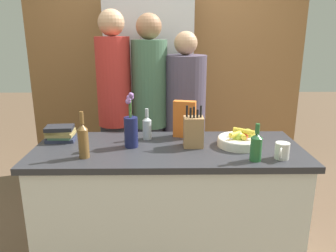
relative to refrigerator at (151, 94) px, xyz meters
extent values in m
cube|color=silver|center=(0.16, -1.25, -0.59)|extent=(1.69, 0.66, 0.86)
cube|color=#2D2D33|center=(0.16, -1.25, -0.14)|extent=(1.76, 0.69, 0.04)
cube|color=olive|center=(0.16, 0.36, 0.28)|extent=(2.96, 0.12, 2.60)
cube|color=#B7B7BC|center=(0.00, 0.00, 0.00)|extent=(0.80, 0.60, 2.04)
cylinder|color=#B7B7BC|center=(-0.06, -0.31, 0.10)|extent=(0.02, 0.02, 1.12)
cylinder|color=silver|center=(0.63, -1.23, -0.10)|extent=(0.28, 0.28, 0.05)
torus|color=silver|center=(0.63, -1.23, -0.07)|extent=(0.28, 0.28, 0.02)
sphere|color=red|center=(0.65, -1.21, -0.07)|extent=(0.08, 0.08, 0.08)
sphere|color=#99B233|center=(0.70, -1.18, -0.06)|extent=(0.07, 0.07, 0.07)
sphere|color=#99B233|center=(0.62, -1.23, -0.06)|extent=(0.08, 0.08, 0.08)
cylinder|color=yellow|center=(0.64, -1.20, -0.05)|extent=(0.05, 0.17, 0.03)
cylinder|color=yellow|center=(0.62, -1.22, -0.04)|extent=(0.14, 0.11, 0.03)
cylinder|color=yellow|center=(0.66, -1.21, -0.03)|extent=(0.14, 0.11, 0.03)
cube|color=#A87A4C|center=(0.33, -1.23, -0.02)|extent=(0.13, 0.11, 0.20)
cylinder|color=black|center=(0.28, -1.23, 0.11)|extent=(0.01, 0.01, 0.09)
cylinder|color=black|center=(0.30, -1.24, 0.10)|extent=(0.01, 0.01, 0.08)
cylinder|color=black|center=(0.33, -1.24, 0.11)|extent=(0.01, 0.01, 0.08)
cylinder|color=black|center=(0.35, -1.25, 0.10)|extent=(0.01, 0.01, 0.06)
cylinder|color=black|center=(0.37, -1.24, 0.11)|extent=(0.01, 0.01, 0.09)
cylinder|color=#191E4C|center=(-0.08, -1.23, -0.02)|extent=(0.09, 0.09, 0.20)
cylinder|color=#477538|center=(-0.08, -1.23, 0.15)|extent=(0.01, 0.02, 0.14)
sphere|color=#9966B2|center=(-0.07, -1.23, 0.22)|extent=(0.03, 0.03, 0.03)
cylinder|color=#477538|center=(-0.08, -1.22, 0.14)|extent=(0.02, 0.01, 0.13)
sphere|color=#9966B2|center=(-0.08, -1.22, 0.20)|extent=(0.04, 0.04, 0.04)
cylinder|color=#477538|center=(-0.09, -1.23, 0.14)|extent=(0.01, 0.01, 0.13)
sphere|color=#9966B2|center=(-0.09, -1.22, 0.20)|extent=(0.04, 0.04, 0.04)
cylinder|color=#477538|center=(-0.09, -1.24, 0.13)|extent=(0.01, 0.02, 0.11)
sphere|color=#9966B2|center=(-0.09, -1.24, 0.18)|extent=(0.04, 0.04, 0.04)
cylinder|color=#477538|center=(-0.09, -1.24, 0.13)|extent=(0.01, 0.01, 0.12)
sphere|color=#9966B2|center=(-0.09, -1.24, 0.19)|extent=(0.03, 0.03, 0.03)
cylinder|color=#477538|center=(-0.08, -1.24, 0.15)|extent=(0.01, 0.01, 0.15)
sphere|color=#9966B2|center=(-0.08, -1.24, 0.23)|extent=(0.02, 0.02, 0.02)
cube|color=orange|center=(0.28, -1.03, 0.01)|extent=(0.17, 0.10, 0.26)
cylinder|color=silver|center=(0.84, -1.46, -0.07)|extent=(0.08, 0.08, 0.10)
torus|color=silver|center=(0.81, -1.50, -0.07)|extent=(0.04, 0.07, 0.07)
cube|color=#2D334C|center=(-0.58, -1.11, -0.11)|extent=(0.20, 0.12, 0.02)
cube|color=#3D6047|center=(-0.58, -1.12, -0.09)|extent=(0.16, 0.12, 0.02)
cube|color=#99844C|center=(-0.58, -1.11, -0.07)|extent=(0.18, 0.13, 0.02)
cube|color=#99844C|center=(-0.59, -1.11, -0.05)|extent=(0.19, 0.14, 0.02)
cube|color=#232328|center=(-0.59, -1.11, -0.03)|extent=(0.19, 0.14, 0.03)
cylinder|color=#B2BCC1|center=(0.01, -1.07, -0.06)|extent=(0.06, 0.06, 0.14)
cone|color=#B2BCC1|center=(0.01, -1.07, 0.03)|extent=(0.06, 0.06, 0.03)
cylinder|color=#B2BCC1|center=(0.01, -1.07, 0.07)|extent=(0.02, 0.02, 0.06)
cylinder|color=#286633|center=(0.67, -1.49, -0.05)|extent=(0.07, 0.07, 0.14)
cone|color=#286633|center=(0.67, -1.49, 0.03)|extent=(0.07, 0.07, 0.03)
cylinder|color=#286633|center=(0.67, -1.49, 0.07)|extent=(0.03, 0.03, 0.06)
cylinder|color=brown|center=(-0.35, -1.42, -0.04)|extent=(0.06, 0.06, 0.18)
cone|color=brown|center=(-0.35, -1.42, 0.07)|extent=(0.06, 0.06, 0.03)
cylinder|color=brown|center=(-0.35, -1.42, 0.12)|extent=(0.02, 0.02, 0.07)
cube|color=#383842|center=(-0.28, -0.59, -0.59)|extent=(0.25, 0.19, 0.87)
cylinder|color=red|center=(-0.28, -0.59, 0.21)|extent=(0.28, 0.28, 0.72)
sphere|color=tan|center=(-0.28, -0.59, 0.67)|extent=(0.21, 0.21, 0.21)
cube|color=#383842|center=(0.02, -0.57, -0.59)|extent=(0.26, 0.21, 0.85)
cylinder|color=#42664C|center=(0.02, -0.57, 0.19)|extent=(0.29, 0.29, 0.71)
sphere|color=#996B4C|center=(0.02, -0.57, 0.65)|extent=(0.21, 0.21, 0.21)
cube|color=#383842|center=(0.31, -0.55, -0.63)|extent=(0.31, 0.25, 0.79)
cylinder|color=#4C4256|center=(0.31, -0.55, 0.09)|extent=(0.35, 0.35, 0.66)
sphere|color=tan|center=(0.31, -0.55, 0.52)|extent=(0.19, 0.19, 0.19)
camera|label=1|loc=(0.13, -3.28, 0.61)|focal=35.00mm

